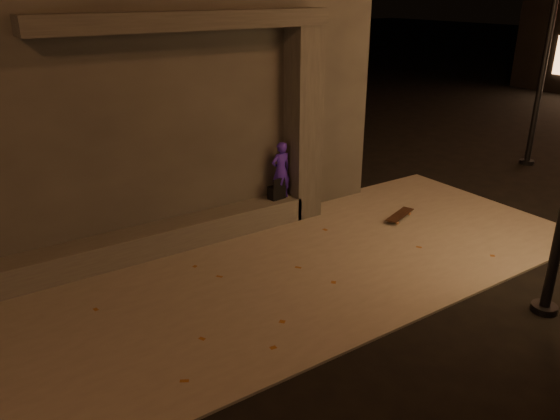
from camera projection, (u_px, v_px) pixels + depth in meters
ground at (364, 333)px, 7.22m from camera, size 120.00×120.00×0.00m
sidewalk at (280, 272)px, 8.75m from camera, size 11.00×4.40×0.04m
building at (110, 78)px, 10.71m from camera, size 9.00×5.10×5.22m
ledge at (149, 241)px, 9.22m from camera, size 6.00×0.55×0.45m
column at (303, 125)px, 10.28m from camera, size 0.55×0.55×3.60m
canopy at (188, 20)px, 8.45m from camera, size 5.00×0.70×0.28m
skateboarder at (281, 170)px, 10.33m from camera, size 0.40×0.27×1.10m
backpack at (277, 191)px, 10.43m from camera, size 0.32×0.22×0.43m
skateboard at (400, 215)px, 10.69m from camera, size 0.88×0.50×0.09m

